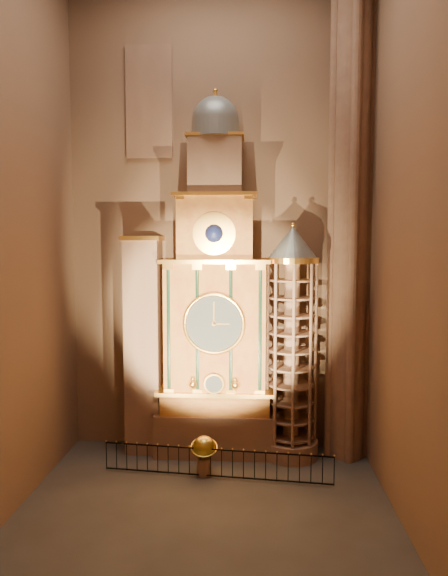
# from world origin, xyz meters

# --- Properties ---
(floor) EXTENTS (14.00, 14.00, 0.00)m
(floor) POSITION_xyz_m (0.00, 0.00, 0.00)
(floor) COLOR #383330
(floor) RESTS_ON ground
(wall_back) EXTENTS (22.00, 0.00, 22.00)m
(wall_back) POSITION_xyz_m (0.00, 6.00, 11.00)
(wall_back) COLOR #876048
(wall_back) RESTS_ON floor
(wall_left) EXTENTS (0.00, 22.00, 22.00)m
(wall_left) POSITION_xyz_m (-7.00, 0.00, 11.00)
(wall_left) COLOR #876048
(wall_left) RESTS_ON floor
(wall_right) EXTENTS (0.00, 22.00, 22.00)m
(wall_right) POSITION_xyz_m (7.00, 0.00, 11.00)
(wall_right) COLOR #876048
(wall_right) RESTS_ON floor
(astronomical_clock) EXTENTS (5.60, 2.41, 16.70)m
(astronomical_clock) POSITION_xyz_m (0.00, 4.96, 6.68)
(astronomical_clock) COLOR #8C634C
(astronomical_clock) RESTS_ON floor
(portrait_tower) EXTENTS (1.80, 1.60, 10.20)m
(portrait_tower) POSITION_xyz_m (-3.40, 4.98, 5.15)
(portrait_tower) COLOR #8C634C
(portrait_tower) RESTS_ON floor
(stair_turret) EXTENTS (2.50, 2.50, 10.80)m
(stair_turret) POSITION_xyz_m (3.50, 4.70, 5.27)
(stair_turret) COLOR #8C634C
(stair_turret) RESTS_ON floor
(gothic_pier) EXTENTS (2.04, 2.04, 22.00)m
(gothic_pier) POSITION_xyz_m (6.10, 5.00, 11.00)
(gothic_pier) COLOR #8C634C
(gothic_pier) RESTS_ON floor
(stained_glass_window) EXTENTS (2.20, 0.14, 5.20)m
(stained_glass_window) POSITION_xyz_m (-3.20, 5.92, 16.50)
(stained_glass_window) COLOR navy
(stained_glass_window) RESTS_ON wall_back
(celestial_globe) EXTENTS (1.28, 1.22, 1.70)m
(celestial_globe) POSITION_xyz_m (-0.32, 2.51, 1.02)
(celestial_globe) COLOR #8C634C
(celestial_globe) RESTS_ON floor
(iron_railing) EXTENTS (9.66, 1.05, 1.21)m
(iron_railing) POSITION_xyz_m (0.22, 2.20, 0.66)
(iron_railing) COLOR black
(iron_railing) RESTS_ON floor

